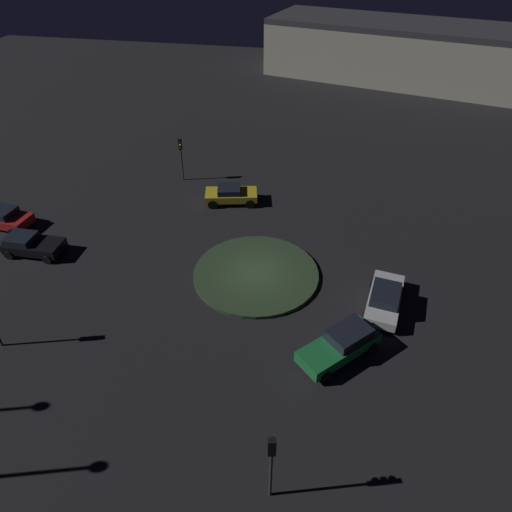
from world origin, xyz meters
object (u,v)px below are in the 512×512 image
object	(u,v)px
car_green	(341,344)
car_yellow	(231,194)
car_red	(1,217)
store_building	(395,51)
traffic_light_east	(271,457)
car_black	(32,244)
traffic_light_southwest	(181,151)
car_silver	(385,298)

from	to	relation	value
car_green	car_yellow	bearing A→B (deg)	-102.62
car_yellow	car_red	bearing A→B (deg)	-170.33
car_yellow	store_building	world-z (taller)	store_building
traffic_light_east	car_black	bearing A→B (deg)	41.97
traffic_light_southwest	car_green	bearing A→B (deg)	2.84
traffic_light_southwest	traffic_light_east	distance (m)	27.35
traffic_light_east	traffic_light_southwest	bearing A→B (deg)	12.06
car_black	store_building	size ratio (longest dim) A/B	0.11
car_yellow	car_green	bearing A→B (deg)	-69.26
car_yellow	traffic_light_southwest	size ratio (longest dim) A/B	1.18
car_silver	traffic_light_east	size ratio (longest dim) A/B	1.16
car_black	car_red	bearing A→B (deg)	146.80
car_red	store_building	size ratio (longest dim) A/B	0.13
car_green	car_red	bearing A→B (deg)	-62.90
car_black	car_green	bearing A→B (deg)	-14.29
car_yellow	car_red	xyz separation A→B (m)	(6.57, -15.70, 0.03)
car_black	traffic_light_east	world-z (taller)	traffic_light_east
car_green	car_black	xyz separation A→B (m)	(-4.85, -20.93, -0.10)
traffic_light_southwest	store_building	distance (m)	37.93
traffic_light_southwest	car_yellow	bearing A→B (deg)	22.67
car_red	store_building	distance (m)	51.67
car_silver	car_green	bearing A→B (deg)	-20.43
car_red	car_black	distance (m)	4.87
car_green	traffic_light_east	size ratio (longest dim) A/B	1.11
car_red	store_building	bearing A→B (deg)	60.88
car_red	car_black	bearing A→B (deg)	-26.59
car_red	car_yellow	bearing A→B (deg)	28.07
traffic_light_east	car_yellow	bearing A→B (deg)	4.07
traffic_light_southwest	car_silver	bearing A→B (deg)	15.05
car_green	store_building	bearing A→B (deg)	-141.14
car_yellow	car_silver	bearing A→B (deg)	-53.33
car_yellow	car_black	size ratio (longest dim) A/B	1.12
car_silver	traffic_light_east	xyz separation A→B (m)	(11.93, -4.67, 2.15)
car_green	car_silver	size ratio (longest dim) A/B	0.96
car_silver	store_building	world-z (taller)	store_building
car_silver	traffic_light_southwest	distance (m)	20.96
car_green	store_building	distance (m)	50.21
car_yellow	traffic_light_southwest	world-z (taller)	traffic_light_southwest
car_yellow	store_building	distance (m)	38.52
car_green	car_yellow	distance (m)	16.84
car_red	traffic_light_east	xyz separation A→B (m)	(15.25, 22.70, 2.12)
car_red	traffic_light_southwest	bearing A→B (deg)	46.32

